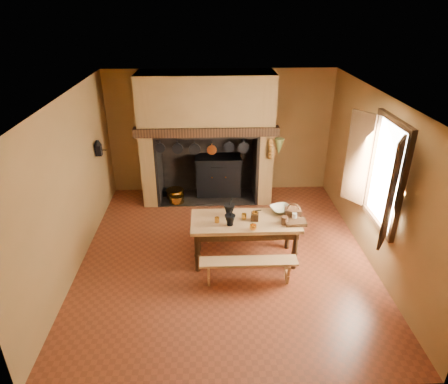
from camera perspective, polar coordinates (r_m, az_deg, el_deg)
name	(u,v)px	position (r m, az deg, el deg)	size (l,w,h in m)	color
floor	(225,255)	(7.23, 0.17, -8.92)	(5.50, 5.50, 0.00)	maroon
ceiling	(225,98)	(6.07, 0.21, 13.28)	(5.50, 5.50, 0.00)	silver
back_wall	(220,132)	(9.09, -0.56, 8.51)	(5.00, 0.02, 2.80)	olive
wall_left	(71,186)	(6.89, -21.06, 0.77)	(0.02, 5.50, 2.80)	olive
wall_right	(376,181)	(7.08, 20.86, 1.46)	(0.02, 5.50, 2.80)	olive
wall_front	(237,297)	(4.20, 1.85, -14.80)	(5.00, 0.02, 2.80)	olive
chimney_breast	(206,120)	(8.55, -2.52, 10.22)	(2.95, 0.96, 2.80)	olive
iron_range	(219,175)	(9.13, -0.74, 2.45)	(1.12, 0.55, 1.60)	black
hearth_pans	(175,195)	(9.12, -7.03, -0.49)	(0.51, 0.62, 0.20)	gold
hanging_pans	(205,148)	(8.21, -2.74, 6.23)	(1.92, 0.29, 0.27)	black
onion_string	(270,149)	(8.30, 6.61, 6.08)	(0.12, 0.10, 0.46)	#99611C
herb_bunch	(279,147)	(8.31, 7.86, 6.40)	(0.20, 0.20, 0.35)	#5A6831
window	(379,174)	(6.57, 21.30, 2.37)	(0.39, 1.75, 1.76)	white
wall_coffee_mill	(98,147)	(8.20, -17.54, 6.16)	(0.23, 0.16, 0.31)	black
work_table	(245,226)	(6.77, 3.04, -4.88)	(1.82, 0.81, 0.79)	tan
bench_front	(248,266)	(6.41, 3.50, -10.52)	(1.54, 0.27, 0.43)	tan
bench_back	(242,225)	(7.46, 2.57, -4.72)	(1.55, 0.27, 0.43)	tan
mortar_large	(229,209)	(6.79, 0.76, -2.47)	(0.19, 0.19, 0.33)	black
mortar_small	(230,220)	(6.51, 0.87, -3.95)	(0.18, 0.18, 0.30)	black
coffee_grinder	(255,216)	(6.68, 4.43, -3.45)	(0.18, 0.14, 0.20)	#332010
brass_mug_a	(217,220)	(6.61, -1.01, -4.00)	(0.08, 0.08, 0.09)	gold
brass_mug_b	(244,216)	(6.72, 2.87, -3.48)	(0.08, 0.08, 0.09)	gold
mixing_bowl	(281,209)	(6.99, 8.17, -2.48)	(0.36, 0.36, 0.09)	beige
stoneware_crock	(284,220)	(6.62, 8.63, -4.01)	(0.11, 0.11, 0.14)	brown
glass_jar	(294,217)	(6.74, 10.02, -3.54)	(0.08, 0.08, 0.14)	beige
wicker_basket	(293,213)	(6.84, 9.81, -2.91)	(0.30, 0.23, 0.26)	#4B2A16
wooden_tray	(295,222)	(6.68, 10.14, -4.22)	(0.35, 0.25, 0.06)	#332010
brass_cup	(253,227)	(6.42, 4.18, -5.05)	(0.12, 0.12, 0.09)	gold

